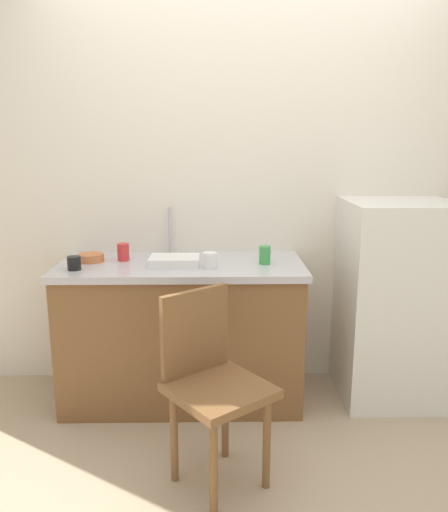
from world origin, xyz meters
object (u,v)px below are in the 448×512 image
at_px(cup_white, 210,260).
at_px(cup_red, 123,252).
at_px(chair, 211,379).
at_px(cup_black, 74,263).
at_px(refrigerator, 395,302).
at_px(dish_tray, 174,261).
at_px(cup_green, 265,255).
at_px(terracotta_bowl, 91,258).

relative_size(cup_white, cup_red, 0.87).
bearing_deg(chair, cup_black, 103.49).
relative_size(refrigerator, cup_white, 13.55).
height_order(refrigerator, dish_tray, refrigerator).
xyz_separation_m(cup_green, cup_black, (-1.06, -0.12, -0.01)).
xyz_separation_m(terracotta_bowl, cup_green, (1.01, -0.08, 0.03)).
xyz_separation_m(cup_green, cup_red, (-0.83, 0.10, -0.00)).
height_order(dish_tray, cup_green, cup_green).
relative_size(refrigerator, terracotta_bowl, 8.09).
bearing_deg(cup_red, refrigerator, -1.52).
xyz_separation_m(cup_green, cup_white, (-0.31, -0.09, -0.01)).
bearing_deg(chair, refrigerator, -1.62).
bearing_deg(cup_red, cup_white, -20.42).
xyz_separation_m(chair, cup_red, (-0.52, 0.83, 0.40)).
height_order(cup_white, cup_black, cup_white).
distance_m(refrigerator, dish_tray, 1.34).
relative_size(dish_tray, cup_green, 2.66).
bearing_deg(cup_black, dish_tray, 10.26).
xyz_separation_m(refrigerator, chair, (-1.10, -0.79, -0.10)).
distance_m(chair, cup_white, 0.75).
height_order(cup_green, cup_white, cup_green).
xyz_separation_m(refrigerator, cup_white, (-1.11, -0.15, 0.29)).
xyz_separation_m(refrigerator, terracotta_bowl, (-1.81, 0.02, 0.27)).
relative_size(cup_green, cup_red, 1.03).
distance_m(refrigerator, cup_white, 1.15).
distance_m(dish_tray, cup_red, 0.33).
xyz_separation_m(chair, terracotta_bowl, (-0.71, 0.81, 0.38)).
bearing_deg(terracotta_bowl, dish_tray, -10.97).
bearing_deg(cup_green, chair, -112.43).
height_order(dish_tray, cup_red, cup_red).
bearing_deg(cup_black, cup_green, 6.42).
relative_size(terracotta_bowl, cup_red, 1.46).
relative_size(dish_tray, cup_black, 3.72).
bearing_deg(refrigerator, cup_white, -172.36).
distance_m(terracotta_bowl, cup_black, 0.20).
bearing_deg(cup_white, refrigerator, 7.64).
bearing_deg(chair, cup_red, 84.85).
height_order(dish_tray, cup_white, cup_white).
bearing_deg(terracotta_bowl, cup_black, -103.27).
height_order(cup_white, cup_red, cup_red).
bearing_deg(chair, cup_green, 30.18).
relative_size(refrigerator, cup_black, 16.00).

